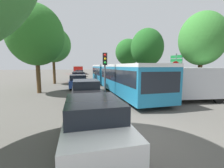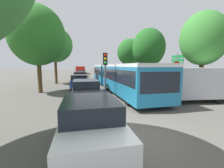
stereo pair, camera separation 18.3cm
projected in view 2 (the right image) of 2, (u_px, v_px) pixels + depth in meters
ground_plane at (137, 134)px, 5.41m from camera, size 200.00×200.00×0.00m
articulated_bus at (116, 75)px, 15.99m from camera, size 3.03×17.43×2.58m
city_bus_rear at (80, 69)px, 47.17m from camera, size 2.72×11.41×2.45m
queued_car_white at (90, 120)px, 4.72m from camera, size 1.78×4.15×1.44m
queued_car_black at (86, 90)px, 10.37m from camera, size 1.83×4.26×1.48m
queued_car_blue at (79, 81)px, 16.47m from camera, size 1.82×4.24×1.47m
queued_car_red at (80, 77)px, 22.36m from camera, size 1.90×4.44×1.54m
queued_car_navy at (79, 75)px, 28.45m from camera, size 1.77×4.13×1.43m
queued_car_tan at (81, 73)px, 34.36m from camera, size 1.84×4.30×1.49m
white_van at (192, 83)px, 10.27m from camera, size 5.18×2.47×2.31m
traffic_light at (105, 65)px, 11.18m from camera, size 0.33×0.37×3.40m
no_entry_sign at (176, 73)px, 12.22m from camera, size 0.70×0.08×2.82m
direction_sign_post at (177, 64)px, 14.12m from camera, size 0.30×1.39×3.60m
tree_left_mid at (38, 37)px, 13.12m from camera, size 4.74×4.74×7.71m
tree_left_far at (55, 45)px, 20.12m from camera, size 4.68×4.68×7.61m
tree_right_near at (203, 39)px, 11.68m from camera, size 3.50×3.50×6.63m
tree_right_mid at (149, 48)px, 20.89m from camera, size 4.55×4.55×7.62m
tree_right_far at (130, 53)px, 29.32m from camera, size 4.89×4.89×7.67m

